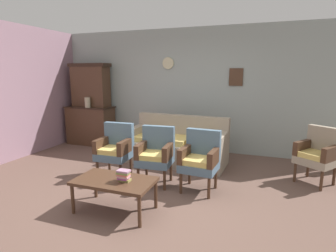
{
  "coord_description": "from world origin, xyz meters",
  "views": [
    {
      "loc": [
        1.5,
        -3.22,
        1.73
      ],
      "look_at": [
        -0.02,
        0.97,
        0.85
      ],
      "focal_mm": 28.7,
      "sensor_mm": 36.0,
      "label": 1
    }
  ],
  "objects_px": {
    "vase_on_cabinet": "(88,102)",
    "armchair_near_cabinet": "(115,148)",
    "wingback_chair_by_fireplace": "(318,153)",
    "floral_couch": "(177,146)",
    "coffee_table": "(114,183)",
    "book_stack_on_table": "(124,175)",
    "side_cabinet": "(91,125)",
    "armchair_row_middle": "(200,158)",
    "armchair_by_doorway": "(156,153)"
  },
  "relations": [
    {
      "from": "side_cabinet",
      "to": "vase_on_cabinet",
      "type": "relative_size",
      "value": 4.8
    },
    {
      "from": "side_cabinet",
      "to": "armchair_row_middle",
      "type": "distance_m",
      "value": 3.61
    },
    {
      "from": "floral_couch",
      "to": "armchair_by_doorway",
      "type": "distance_m",
      "value": 1.1
    },
    {
      "from": "armchair_near_cabinet",
      "to": "coffee_table",
      "type": "height_order",
      "value": "armchair_near_cabinet"
    },
    {
      "from": "side_cabinet",
      "to": "armchair_row_middle",
      "type": "height_order",
      "value": "side_cabinet"
    },
    {
      "from": "armchair_by_doorway",
      "to": "book_stack_on_table",
      "type": "height_order",
      "value": "armchair_by_doorway"
    },
    {
      "from": "floral_couch",
      "to": "armchair_near_cabinet",
      "type": "xyz_separation_m",
      "value": [
        -0.76,
        -1.05,
        0.17
      ]
    },
    {
      "from": "wingback_chair_by_fireplace",
      "to": "coffee_table",
      "type": "bearing_deg",
      "value": -143.74
    },
    {
      "from": "vase_on_cabinet",
      "to": "wingback_chair_by_fireplace",
      "type": "distance_m",
      "value": 4.87
    },
    {
      "from": "armchair_by_doorway",
      "to": "floral_couch",
      "type": "bearing_deg",
      "value": 89.68
    },
    {
      "from": "side_cabinet",
      "to": "armchair_near_cabinet",
      "type": "bearing_deg",
      "value": -44.69
    },
    {
      "from": "side_cabinet",
      "to": "vase_on_cabinet",
      "type": "xyz_separation_m",
      "value": [
        0.07,
        -0.17,
        0.58
      ]
    },
    {
      "from": "vase_on_cabinet",
      "to": "armchair_near_cabinet",
      "type": "bearing_deg",
      "value": -42.79
    },
    {
      "from": "book_stack_on_table",
      "to": "wingback_chair_by_fireplace",
      "type": "bearing_deg",
      "value": 38.0
    },
    {
      "from": "floral_couch",
      "to": "armchair_near_cabinet",
      "type": "bearing_deg",
      "value": -125.96
    },
    {
      "from": "armchair_by_doorway",
      "to": "armchair_row_middle",
      "type": "height_order",
      "value": "same"
    },
    {
      "from": "wingback_chair_by_fireplace",
      "to": "coffee_table",
      "type": "distance_m",
      "value": 3.17
    },
    {
      "from": "side_cabinet",
      "to": "floral_couch",
      "type": "distance_m",
      "value": 2.54
    },
    {
      "from": "armchair_by_doorway",
      "to": "coffee_table",
      "type": "distance_m",
      "value": 1.03
    },
    {
      "from": "side_cabinet",
      "to": "book_stack_on_table",
      "type": "xyz_separation_m",
      "value": [
        2.45,
        -2.73,
        0.03
      ]
    },
    {
      "from": "vase_on_cabinet",
      "to": "floral_couch",
      "type": "distance_m",
      "value": 2.54
    },
    {
      "from": "floral_couch",
      "to": "wingback_chair_by_fireplace",
      "type": "distance_m",
      "value": 2.42
    },
    {
      "from": "floral_couch",
      "to": "armchair_row_middle",
      "type": "bearing_deg",
      "value": -57.06
    },
    {
      "from": "armchair_near_cabinet",
      "to": "wingback_chair_by_fireplace",
      "type": "relative_size",
      "value": 1.0
    },
    {
      "from": "armchair_near_cabinet",
      "to": "armchair_by_doorway",
      "type": "xyz_separation_m",
      "value": [
        0.75,
        -0.03,
        0.0
      ]
    },
    {
      "from": "armchair_row_middle",
      "to": "book_stack_on_table",
      "type": "xyz_separation_m",
      "value": [
        -0.72,
        -1.0,
        -0.0
      ]
    },
    {
      "from": "side_cabinet",
      "to": "armchair_near_cabinet",
      "type": "distance_m",
      "value": 2.39
    },
    {
      "from": "floral_couch",
      "to": "armchair_row_middle",
      "type": "height_order",
      "value": "same"
    },
    {
      "from": "armchair_near_cabinet",
      "to": "coffee_table",
      "type": "xyz_separation_m",
      "value": [
        0.61,
        -1.04,
        -0.12
      ]
    },
    {
      "from": "armchair_near_cabinet",
      "to": "coffee_table",
      "type": "bearing_deg",
      "value": -59.76
    },
    {
      "from": "floral_couch",
      "to": "book_stack_on_table",
      "type": "distance_m",
      "value": 2.11
    },
    {
      "from": "side_cabinet",
      "to": "wingback_chair_by_fireplace",
      "type": "height_order",
      "value": "side_cabinet"
    },
    {
      "from": "side_cabinet",
      "to": "armchair_row_middle",
      "type": "bearing_deg",
      "value": -28.65
    },
    {
      "from": "armchair_by_doorway",
      "to": "wingback_chair_by_fireplace",
      "type": "bearing_deg",
      "value": 19.76
    },
    {
      "from": "coffee_table",
      "to": "book_stack_on_table",
      "type": "xyz_separation_m",
      "value": [
        0.14,
        -0.01,
        0.12
      ]
    },
    {
      "from": "vase_on_cabinet",
      "to": "armchair_near_cabinet",
      "type": "height_order",
      "value": "vase_on_cabinet"
    },
    {
      "from": "armchair_by_doorway",
      "to": "wingback_chair_by_fireplace",
      "type": "height_order",
      "value": "same"
    },
    {
      "from": "armchair_by_doorway",
      "to": "armchair_row_middle",
      "type": "bearing_deg",
      "value": -1.39
    },
    {
      "from": "floral_couch",
      "to": "coffee_table",
      "type": "relative_size",
      "value": 1.94
    },
    {
      "from": "vase_on_cabinet",
      "to": "coffee_table",
      "type": "bearing_deg",
      "value": -48.76
    },
    {
      "from": "floral_couch",
      "to": "armchair_by_doorway",
      "type": "relative_size",
      "value": 2.16
    },
    {
      "from": "armchair_near_cabinet",
      "to": "book_stack_on_table",
      "type": "bearing_deg",
      "value": -54.6
    },
    {
      "from": "armchair_near_cabinet",
      "to": "armchair_row_middle",
      "type": "height_order",
      "value": "same"
    },
    {
      "from": "armchair_row_middle",
      "to": "coffee_table",
      "type": "bearing_deg",
      "value": -131.08
    },
    {
      "from": "wingback_chair_by_fireplace",
      "to": "coffee_table",
      "type": "relative_size",
      "value": 0.9
    },
    {
      "from": "wingback_chair_by_fireplace",
      "to": "floral_couch",
      "type": "bearing_deg",
      "value": 174.85
    },
    {
      "from": "wingback_chair_by_fireplace",
      "to": "side_cabinet",
      "type": "bearing_deg",
      "value": 170.09
    },
    {
      "from": "side_cabinet",
      "to": "armchair_by_doorway",
      "type": "relative_size",
      "value": 1.28
    },
    {
      "from": "floral_couch",
      "to": "coffee_table",
      "type": "xyz_separation_m",
      "value": [
        -0.15,
        -2.09,
        0.05
      ]
    },
    {
      "from": "armchair_near_cabinet",
      "to": "armchair_row_middle",
      "type": "distance_m",
      "value": 1.47
    }
  ]
}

